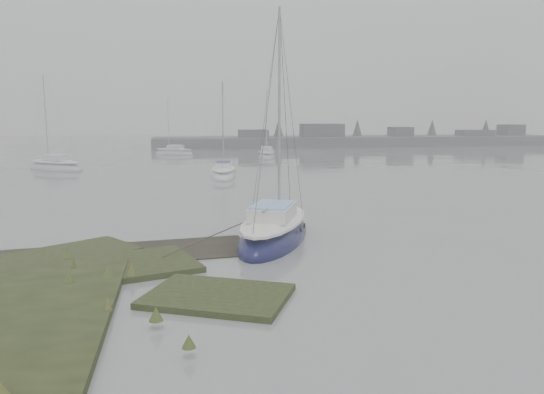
{
  "coord_description": "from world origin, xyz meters",
  "views": [
    {
      "loc": [
        -0.36,
        -13.42,
        4.64
      ],
      "look_at": [
        2.77,
        4.47,
        1.8
      ],
      "focal_mm": 35.0,
      "sensor_mm": 36.0,
      "label": 1
    }
  ],
  "objects": [
    {
      "name": "ground",
      "position": [
        0.0,
        30.0,
        0.0
      ],
      "size": [
        160.0,
        160.0,
        0.0
      ],
      "primitive_type": "plane",
      "color": "slate",
      "rests_on": "ground"
    },
    {
      "name": "far_shoreline",
      "position": [
        26.84,
        61.9,
        0.85
      ],
      "size": [
        60.0,
        8.0,
        4.15
      ],
      "color": "#4C4F51",
      "rests_on": "ground"
    },
    {
      "name": "sailboat_main",
      "position": [
        3.03,
        5.45,
        0.28
      ],
      "size": [
        4.5,
        6.83,
        9.19
      ],
      "rotation": [
        0.0,
        0.0,
        -0.4
      ],
      "color": "#0F1139",
      "rests_on": "ground"
    },
    {
      "name": "sailboat_white",
      "position": [
        2.85,
        25.88,
        0.24
      ],
      "size": [
        2.37,
        5.59,
        7.65
      ],
      "rotation": [
        0.0,
        0.0,
        -0.11
      ],
      "color": "silver",
      "rests_on": "ground"
    },
    {
      "name": "sailboat_far_a",
      "position": [
        -10.66,
        33.38,
        0.26
      ],
      "size": [
        5.93,
        5.33,
        8.5
      ],
      "rotation": [
        0.0,
        0.0,
        0.89
      ],
      "color": "#A4A9AD",
      "rests_on": "ground"
    },
    {
      "name": "sailboat_far_b",
      "position": [
        8.93,
        42.88,
        0.24
      ],
      "size": [
        2.57,
        5.71,
        7.78
      ],
      "rotation": [
        0.0,
        0.0,
        -0.14
      ],
      "color": "#B5BBBE",
      "rests_on": "ground"
    },
    {
      "name": "sailboat_far_c",
      "position": [
        -0.96,
        49.36,
        0.22
      ],
      "size": [
        5.17,
        4.31,
        7.24
      ],
      "rotation": [
        0.0,
        0.0,
        0.96
      ],
      "color": "#A2A7AB",
      "rests_on": "ground"
    }
  ]
}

